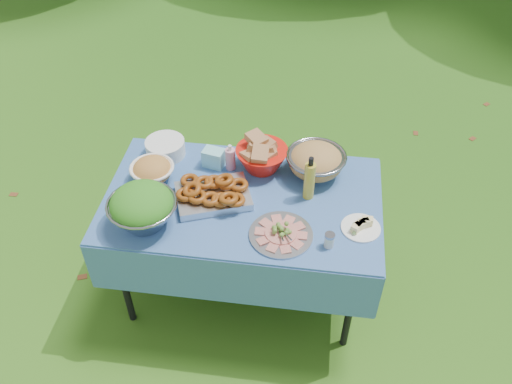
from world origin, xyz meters
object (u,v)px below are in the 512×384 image
salad_bowl (142,207)px  picnic_table (243,246)px  bread_bowl (262,154)px  pasta_bowl_steel (316,161)px  oil_bottle (310,178)px  plate_stack (165,148)px  charcuterie_platter (281,230)px

salad_bowl → picnic_table: bearing=28.5°
bread_bowl → pasta_bowl_steel: bearing=-1.0°
salad_bowl → oil_bottle: bearing=21.1°
picnic_table → salad_bowl: (-0.46, -0.25, 0.49)m
plate_stack → charcuterie_platter: 0.91m
picnic_table → plate_stack: plate_stack is taller
bread_bowl → pasta_bowl_steel: 0.30m
picnic_table → charcuterie_platter: (0.23, -0.24, 0.42)m
pasta_bowl_steel → oil_bottle: oil_bottle is taller
picnic_table → pasta_bowl_steel: (0.37, 0.26, 0.47)m
plate_stack → pasta_bowl_steel: size_ratio=0.69×
plate_stack → charcuterie_platter: size_ratio=0.71×
pasta_bowl_steel → charcuterie_platter: (-0.14, -0.50, -0.05)m
salad_bowl → bread_bowl: size_ratio=1.18×
plate_stack → charcuterie_platter: (0.72, -0.55, -0.01)m
salad_bowl → pasta_bowl_steel: bearing=31.4°
pasta_bowl_steel → charcuterie_platter: bearing=-105.7°
salad_bowl → plate_stack: salad_bowl is taller
bread_bowl → charcuterie_platter: 0.53m
plate_stack → bread_bowl: 0.57m
salad_bowl → charcuterie_platter: bearing=0.8°
salad_bowl → pasta_bowl_steel: salad_bowl is taller
bread_bowl → charcuterie_platter: bearing=-72.3°
salad_bowl → pasta_bowl_steel: size_ratio=1.05×
bread_bowl → picnic_table: bearing=-104.9°
salad_bowl → plate_stack: (-0.04, 0.56, -0.07)m
picnic_table → salad_bowl: bearing=-151.5°
salad_bowl → plate_stack: 0.56m
picnic_table → bread_bowl: bearing=75.1°
salad_bowl → oil_bottle: oil_bottle is taller
picnic_table → bread_bowl: (0.07, 0.26, 0.48)m
oil_bottle → pasta_bowl_steel: bearing=82.7°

